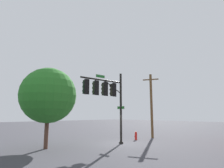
# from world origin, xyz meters

# --- Properties ---
(ground_plane) EXTENTS (120.00, 120.00, 0.00)m
(ground_plane) POSITION_xyz_m (0.00, 0.00, 0.00)
(ground_plane) COLOR #3C3C42
(signal_pole_assembly) EXTENTS (4.45, 1.07, 6.32)m
(signal_pole_assembly) POSITION_xyz_m (1.77, -0.15, 4.35)
(signal_pole_assembly) COLOR black
(signal_pole_assembly) RESTS_ON ground_plane
(utility_pole) EXTENTS (0.87, 1.68, 7.19)m
(utility_pole) POSITION_xyz_m (-5.69, -0.56, 3.73)
(utility_pole) COLOR brown
(utility_pole) RESTS_ON ground_plane
(fire_hydrant) EXTENTS (0.33, 0.24, 0.83)m
(fire_hydrant) POSITION_xyz_m (-2.95, -0.70, 0.41)
(fire_hydrant) COLOR red
(fire_hydrant) RESTS_ON ground_plane
(tree_mid) EXTENTS (4.35, 4.35, 6.23)m
(tree_mid) POSITION_xyz_m (5.87, -2.31, 4.05)
(tree_mid) COLOR brown
(tree_mid) RESTS_ON ground_plane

